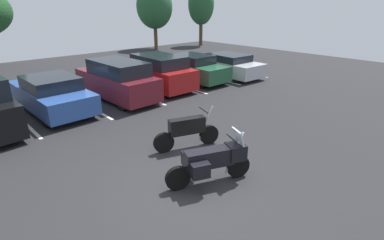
{
  "coord_description": "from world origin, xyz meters",
  "views": [
    {
      "loc": [
        -4.27,
        -4.5,
        4.2
      ],
      "look_at": [
        1.24,
        1.51,
        0.99
      ],
      "focal_mm": 27.63,
      "sensor_mm": 36.0,
      "label": 1
    }
  ],
  "objects_px": {
    "motorcycle_touring": "(212,160)",
    "car_maroon": "(117,80)",
    "car_blue": "(51,94)",
    "car_green": "(191,68)",
    "motorcycle_second": "(187,130)",
    "car_red": "(157,72)",
    "car_silver": "(226,65)"
  },
  "relations": [
    {
      "from": "motorcycle_touring",
      "to": "motorcycle_second",
      "type": "xyz_separation_m",
      "value": [
        0.82,
        1.85,
        -0.04
      ]
    },
    {
      "from": "motorcycle_second",
      "to": "car_blue",
      "type": "distance_m",
      "value": 6.67
    },
    {
      "from": "car_maroon",
      "to": "motorcycle_touring",
      "type": "bearing_deg",
      "value": -103.06
    },
    {
      "from": "car_maroon",
      "to": "car_red",
      "type": "distance_m",
      "value": 2.53
    },
    {
      "from": "car_blue",
      "to": "car_silver",
      "type": "bearing_deg",
      "value": -3.15
    },
    {
      "from": "car_blue",
      "to": "car_red",
      "type": "height_order",
      "value": "car_red"
    },
    {
      "from": "motorcycle_touring",
      "to": "car_green",
      "type": "distance_m",
      "value": 10.73
    },
    {
      "from": "car_blue",
      "to": "car_silver",
      "type": "xyz_separation_m",
      "value": [
        10.28,
        -0.57,
        -0.05
      ]
    },
    {
      "from": "car_green",
      "to": "car_silver",
      "type": "bearing_deg",
      "value": -13.7
    },
    {
      "from": "car_maroon",
      "to": "car_silver",
      "type": "bearing_deg",
      "value": -1.66
    },
    {
      "from": "motorcycle_touring",
      "to": "car_blue",
      "type": "xyz_separation_m",
      "value": [
        -1.03,
        8.25,
        0.1
      ]
    },
    {
      "from": "car_green",
      "to": "car_blue",
      "type": "bearing_deg",
      "value": -179.8
    },
    {
      "from": "car_maroon",
      "to": "car_red",
      "type": "bearing_deg",
      "value": 6.16
    },
    {
      "from": "car_blue",
      "to": "car_green",
      "type": "relative_size",
      "value": 1.01
    },
    {
      "from": "car_maroon",
      "to": "car_red",
      "type": "xyz_separation_m",
      "value": [
        2.51,
        0.27,
        -0.03
      ]
    },
    {
      "from": "motorcycle_touring",
      "to": "car_blue",
      "type": "distance_m",
      "value": 8.31
    },
    {
      "from": "motorcycle_second",
      "to": "car_blue",
      "type": "relative_size",
      "value": 0.42
    },
    {
      "from": "motorcycle_touring",
      "to": "car_maroon",
      "type": "height_order",
      "value": "car_maroon"
    },
    {
      "from": "car_maroon",
      "to": "car_green",
      "type": "xyz_separation_m",
      "value": [
        4.99,
        0.38,
        -0.16
      ]
    },
    {
      "from": "car_red",
      "to": "car_green",
      "type": "distance_m",
      "value": 2.48
    },
    {
      "from": "car_silver",
      "to": "car_red",
      "type": "bearing_deg",
      "value": 174.34
    },
    {
      "from": "motorcycle_touring",
      "to": "car_maroon",
      "type": "xyz_separation_m",
      "value": [
        1.83,
        7.9,
        0.27
      ]
    },
    {
      "from": "car_green",
      "to": "car_silver",
      "type": "distance_m",
      "value": 2.5
    },
    {
      "from": "motorcycle_touring",
      "to": "car_silver",
      "type": "bearing_deg",
      "value": 39.71
    },
    {
      "from": "car_blue",
      "to": "car_maroon",
      "type": "distance_m",
      "value": 2.89
    },
    {
      "from": "motorcycle_second",
      "to": "motorcycle_touring",
      "type": "bearing_deg",
      "value": -114.05
    },
    {
      "from": "car_red",
      "to": "car_green",
      "type": "relative_size",
      "value": 0.95
    },
    {
      "from": "motorcycle_second",
      "to": "car_silver",
      "type": "distance_m",
      "value": 10.25
    },
    {
      "from": "motorcycle_second",
      "to": "car_green",
      "type": "bearing_deg",
      "value": 46.99
    },
    {
      "from": "motorcycle_touring",
      "to": "car_blue",
      "type": "relative_size",
      "value": 0.43
    },
    {
      "from": "motorcycle_touring",
      "to": "car_maroon",
      "type": "bearing_deg",
      "value": 76.94
    },
    {
      "from": "car_blue",
      "to": "car_red",
      "type": "bearing_deg",
      "value": -0.84
    }
  ]
}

